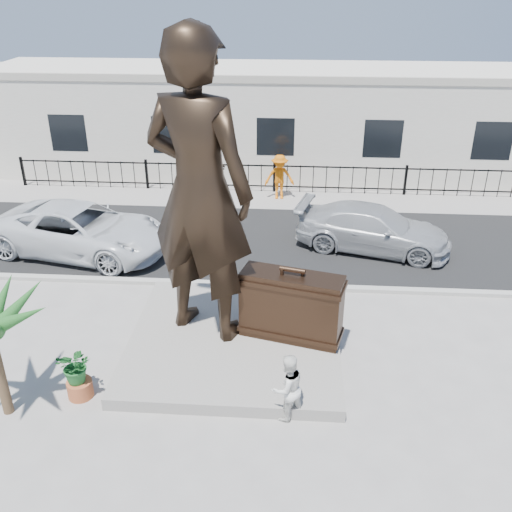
{
  "coord_description": "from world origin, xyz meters",
  "views": [
    {
      "loc": [
        0.89,
        -10.32,
        8.49
      ],
      "look_at": [
        0.0,
        2.0,
        2.3
      ],
      "focal_mm": 40.0,
      "sensor_mm": 36.0,
      "label": 1
    }
  ],
  "objects": [
    {
      "name": "statue",
      "position": [
        -1.29,
        1.85,
        3.98
      ],
      "size": [
        3.14,
        2.63,
        7.36
      ],
      "primitive_type": "imported",
      "rotation": [
        0.0,
        0.0,
        2.76
      ],
      "color": "black",
      "rests_on": "plinth"
    },
    {
      "name": "palm_tree",
      "position": [
        -5.1,
        -1.26,
        0.0
      ],
      "size": [
        1.8,
        1.8,
        3.2
      ],
      "primitive_type": null,
      "color": "#1D501D",
      "rests_on": "ground"
    },
    {
      "name": "street",
      "position": [
        0.0,
        8.0,
        0.01
      ],
      "size": [
        40.0,
        7.0,
        0.01
      ],
      "primitive_type": "cube",
      "color": "black",
      "rests_on": "ground"
    },
    {
      "name": "suitcase",
      "position": [
        0.89,
        1.59,
        1.17
      ],
      "size": [
        2.58,
        1.38,
        1.73
      ],
      "primitive_type": "cube",
      "rotation": [
        0.0,
        0.0,
        -0.25
      ],
      "color": "black",
      "rests_on": "plinth"
    },
    {
      "name": "tourist",
      "position": [
        0.87,
        -0.99,
        0.78
      ],
      "size": [
        0.95,
        0.91,
        1.55
      ],
      "primitive_type": "imported",
      "rotation": [
        0.0,
        0.0,
        3.73
      ],
      "color": "white",
      "rests_on": "ground"
    },
    {
      "name": "far_sidewalk",
      "position": [
        0.0,
        12.0,
        0.01
      ],
      "size": [
        40.0,
        2.5,
        0.02
      ],
      "primitive_type": "cube",
      "color": "#9E9991",
      "rests_on": "ground"
    },
    {
      "name": "building",
      "position": [
        0.0,
        17.0,
        2.2
      ],
      "size": [
        28.0,
        7.0,
        4.4
      ],
      "primitive_type": "cube",
      "color": "silver",
      "rests_on": "ground"
    },
    {
      "name": "fence",
      "position": [
        0.0,
        12.8,
        0.6
      ],
      "size": [
        22.0,
        0.1,
        1.2
      ],
      "primitive_type": "cube",
      "color": "black",
      "rests_on": "ground"
    },
    {
      "name": "ground",
      "position": [
        0.0,
        0.0,
        0.0
      ],
      "size": [
        100.0,
        100.0,
        0.0
      ],
      "primitive_type": "plane",
      "color": "#9E9991",
      "rests_on": "ground"
    },
    {
      "name": "car_silver",
      "position": [
        3.56,
        7.42,
        0.75
      ],
      "size": [
        5.49,
        3.31,
        1.49
      ],
      "primitive_type": "imported",
      "rotation": [
        0.0,
        0.0,
        1.32
      ],
      "color": "#A8ABAD",
      "rests_on": "street"
    },
    {
      "name": "shrub",
      "position": [
        -3.72,
        -0.65,
        0.82
      ],
      "size": [
        0.9,
        0.83,
        0.85
      ],
      "primitive_type": "imported",
      "rotation": [
        0.0,
        0.0,
        -0.25
      ],
      "color": "#1E5E26",
      "rests_on": "planter"
    },
    {
      "name": "worker",
      "position": [
        0.25,
        11.99,
        0.94
      ],
      "size": [
        1.25,
        0.78,
        1.85
      ],
      "primitive_type": "imported",
      "rotation": [
        0.0,
        0.0,
        0.08
      ],
      "color": "orange",
      "rests_on": "far_sidewalk"
    },
    {
      "name": "curb",
      "position": [
        0.0,
        4.5,
        0.06
      ],
      "size": [
        40.0,
        0.25,
        0.12
      ],
      "primitive_type": "cube",
      "color": "#A5A399",
      "rests_on": "ground"
    },
    {
      "name": "plinth",
      "position": [
        -0.5,
        1.5,
        0.15
      ],
      "size": [
        5.2,
        5.2,
        0.3
      ],
      "primitive_type": "cube",
      "color": "gray",
      "rests_on": "ground"
    },
    {
      "name": "car_white",
      "position": [
        -6.12,
        6.43,
        0.83
      ],
      "size": [
        6.37,
        3.93,
        1.65
      ],
      "primitive_type": "imported",
      "rotation": [
        0.0,
        0.0,
        1.36
      ],
      "color": "silver",
      "rests_on": "street"
    },
    {
      "name": "planter",
      "position": [
        -3.72,
        -0.65,
        0.2
      ],
      "size": [
        0.56,
        0.56,
        0.4
      ],
      "primitive_type": "cylinder",
      "color": "#AE542E",
      "rests_on": "ground"
    }
  ]
}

